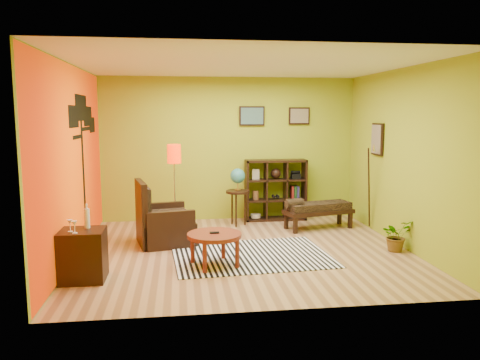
{
  "coord_description": "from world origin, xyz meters",
  "views": [
    {
      "loc": [
        -0.97,
        -6.92,
        2.08
      ],
      "look_at": [
        -0.03,
        0.35,
        1.05
      ],
      "focal_mm": 35.0,
      "sensor_mm": 36.0,
      "label": 1
    }
  ],
  "objects": [
    {
      "name": "globe_table",
      "position": [
        0.1,
        1.65,
        0.82
      ],
      "size": [
        0.44,
        0.44,
        1.08
      ],
      "color": "black",
      "rests_on": "ground"
    },
    {
      "name": "ground",
      "position": [
        0.0,
        0.0,
        0.0
      ],
      "size": [
        5.0,
        5.0,
        0.0
      ],
      "primitive_type": "plane",
      "color": "tan",
      "rests_on": "ground"
    },
    {
      "name": "side_cabinet",
      "position": [
        -2.2,
        -1.02,
        0.33
      ],
      "size": [
        0.55,
        0.5,
        0.96
      ],
      "color": "black",
      "rests_on": "ground"
    },
    {
      "name": "armchair",
      "position": [
        -1.27,
        0.56,
        0.31
      ],
      "size": [
        1.01,
        1.01,
        1.04
      ],
      "color": "black",
      "rests_on": "ground"
    },
    {
      "name": "cube_shelf",
      "position": [
        0.91,
        2.03,
        0.6
      ],
      "size": [
        1.2,
        0.35,
        1.2
      ],
      "color": "black",
      "rests_on": "ground"
    },
    {
      "name": "bench",
      "position": [
        1.5,
        1.21,
        0.38
      ],
      "size": [
        1.34,
        0.73,
        0.59
      ],
      "color": "black",
      "rests_on": "ground"
    },
    {
      "name": "zebra_rug",
      "position": [
        0.06,
        -0.28,
        0.01
      ],
      "size": [
        2.4,
        1.82,
        0.01
      ],
      "primitive_type": "cube",
      "rotation": [
        0.0,
        0.0,
        0.07
      ],
      "color": "white",
      "rests_on": "ground"
    },
    {
      "name": "coffee_table",
      "position": [
        -0.52,
        -0.67,
        0.4
      ],
      "size": [
        0.75,
        0.75,
        0.48
      ],
      "color": "maroon",
      "rests_on": "ground"
    },
    {
      "name": "room_shell",
      "position": [
        -0.09,
        0.01,
        1.8
      ],
      "size": [
        5.04,
        4.54,
        2.82
      ],
      "color": "#95A71E",
      "rests_on": "ground"
    },
    {
      "name": "potted_plant",
      "position": [
        2.3,
        -0.32,
        0.19
      ],
      "size": [
        0.56,
        0.59,
        0.38
      ],
      "primitive_type": "imported",
      "rotation": [
        0.0,
        0.0,
        0.29
      ],
      "color": "#26661E",
      "rests_on": "ground"
    },
    {
      "name": "floor_lamp",
      "position": [
        -1.06,
        1.07,
        1.28
      ],
      "size": [
        0.24,
        0.24,
        1.58
      ],
      "color": "silver",
      "rests_on": "ground"
    }
  ]
}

